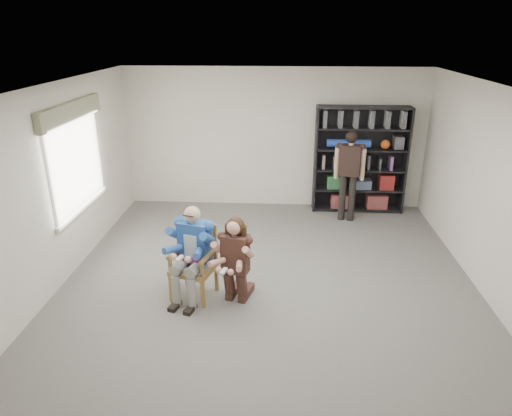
# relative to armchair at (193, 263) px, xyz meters

# --- Properties ---
(room_shell) EXTENTS (6.00, 7.00, 2.80)m
(room_shell) POSITION_rel_armchair_xyz_m (1.01, 0.12, 0.89)
(room_shell) COLOR white
(room_shell) RESTS_ON ground
(floor) EXTENTS (6.00, 7.00, 0.01)m
(floor) POSITION_rel_armchair_xyz_m (1.01, 0.12, -0.51)
(floor) COLOR #605E59
(floor) RESTS_ON ground
(window_left) EXTENTS (0.16, 2.00, 1.75)m
(window_left) POSITION_rel_armchair_xyz_m (-1.94, 1.12, 1.12)
(window_left) COLOR white
(window_left) RESTS_ON room_shell
(armchair) EXTENTS (0.73, 0.71, 1.03)m
(armchair) POSITION_rel_armchair_xyz_m (0.00, 0.00, 0.00)
(armchair) COLOR #9E7440
(armchair) RESTS_ON floor
(seated_man) EXTENTS (0.77, 0.93, 1.33)m
(seated_man) POSITION_rel_armchair_xyz_m (0.00, -0.00, 0.15)
(seated_man) COLOR #134597
(seated_man) RESTS_ON floor
(kneeling_woman) EXTENTS (0.72, 0.93, 1.22)m
(kneeling_woman) POSITION_rel_armchair_xyz_m (0.58, -0.12, 0.10)
(kneeling_woman) COLOR #3A201C
(kneeling_woman) RESTS_ON floor
(bookshelf) EXTENTS (1.80, 0.38, 2.10)m
(bookshelf) POSITION_rel_armchair_xyz_m (2.71, 3.40, 0.54)
(bookshelf) COLOR black
(bookshelf) RESTS_ON floor
(standing_man) EXTENTS (0.58, 0.39, 1.74)m
(standing_man) POSITION_rel_armchair_xyz_m (2.43, 2.85, 0.36)
(standing_man) COLOR black
(standing_man) RESTS_ON floor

